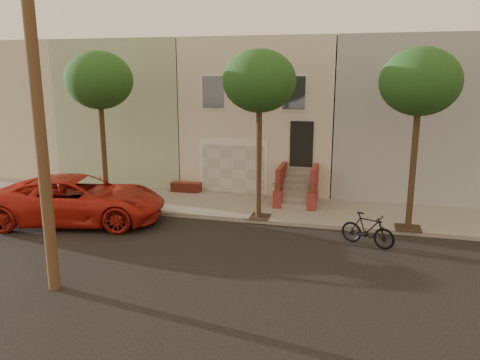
# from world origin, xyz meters

# --- Properties ---
(ground) EXTENTS (90.00, 90.00, 0.00)m
(ground) POSITION_xyz_m (0.00, 0.00, 0.00)
(ground) COLOR black
(ground) RESTS_ON ground
(sidewalk) EXTENTS (40.00, 3.70, 0.15)m
(sidewalk) POSITION_xyz_m (0.00, 5.35, 0.07)
(sidewalk) COLOR gray
(sidewalk) RESTS_ON ground
(house_row) EXTENTS (33.10, 11.70, 7.00)m
(house_row) POSITION_xyz_m (0.00, 11.19, 3.64)
(house_row) COLOR #BEB7A2
(house_row) RESTS_ON sidewalk
(tree_left) EXTENTS (2.70, 2.57, 6.30)m
(tree_left) POSITION_xyz_m (-5.50, 3.90, 5.26)
(tree_left) COLOR #2D2116
(tree_left) RESTS_ON sidewalk
(tree_mid) EXTENTS (2.70, 2.57, 6.30)m
(tree_mid) POSITION_xyz_m (1.00, 3.90, 5.26)
(tree_mid) COLOR #2D2116
(tree_mid) RESTS_ON sidewalk
(tree_right) EXTENTS (2.70, 2.57, 6.30)m
(tree_right) POSITION_xyz_m (6.50, 3.90, 5.26)
(tree_right) COLOR #2D2116
(tree_right) RESTS_ON sidewalk
(pickup_truck) EXTENTS (6.96, 4.33, 1.80)m
(pickup_truck) POSITION_xyz_m (-5.59, 2.01, 0.90)
(pickup_truck) COLOR #B42016
(pickup_truck) RESTS_ON ground
(motorcycle) EXTENTS (1.90, 1.20, 1.11)m
(motorcycle) POSITION_xyz_m (5.06, 2.13, 0.55)
(motorcycle) COLOR black
(motorcycle) RESTS_ON ground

